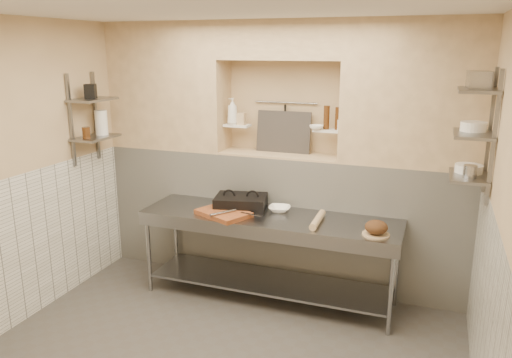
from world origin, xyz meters
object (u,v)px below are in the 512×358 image
at_px(prep_table, 269,240).
at_px(cutting_board, 223,213).
at_px(mixing_bowl, 280,209).
at_px(jug_left, 101,123).
at_px(bottle_soap, 232,111).
at_px(bowl_alcove, 316,127).
at_px(panini_press, 241,203).
at_px(bread_loaf, 376,227).
at_px(rolling_pin, 318,220).

distance_m(prep_table, cutting_board, 0.53).
distance_m(cutting_board, mixing_bowl, 0.58).
bearing_deg(jug_left, cutting_board, -4.38).
distance_m(bottle_soap, jug_left, 1.42).
xyz_separation_m(bottle_soap, bowl_alcove, (0.94, -0.02, -0.12)).
xyz_separation_m(prep_table, panini_press, (-0.35, 0.11, 0.33)).
xyz_separation_m(cutting_board, bowl_alcove, (0.77, 0.64, 0.81)).
height_order(bread_loaf, bottle_soap, bottle_soap).
relative_size(panini_press, rolling_pin, 1.29).
height_order(prep_table, bread_loaf, bread_loaf).
bearing_deg(panini_press, jug_left, 172.56).
height_order(cutting_board, bowl_alcove, bowl_alcove).
bearing_deg(panini_press, mixing_bowl, -3.37).
bearing_deg(cutting_board, rolling_pin, 5.86).
height_order(panini_press, jug_left, jug_left).
bearing_deg(bowl_alcove, prep_table, -123.44).
height_order(prep_table, rolling_pin, rolling_pin).
relative_size(cutting_board, bottle_soap, 1.75).
bearing_deg(bowl_alcove, mixing_bowl, -130.35).
height_order(rolling_pin, bottle_soap, bottle_soap).
height_order(bowl_alcove, jug_left, jug_left).
relative_size(bread_loaf, bottle_soap, 0.71).
relative_size(cutting_board, bowl_alcove, 3.51).
bearing_deg(rolling_pin, cutting_board, -174.14).
xyz_separation_m(mixing_bowl, bowl_alcove, (0.28, 0.33, 0.81)).
distance_m(rolling_pin, jug_left, 2.54).
xyz_separation_m(mixing_bowl, bottle_soap, (-0.66, 0.35, 0.93)).
relative_size(panini_press, jug_left, 2.23).
distance_m(bread_loaf, bottle_soap, 2.01).
xyz_separation_m(panini_press, cutting_board, (-0.09, -0.25, -0.05)).
height_order(panini_press, mixing_bowl, panini_press).
relative_size(prep_table, panini_press, 4.43).
relative_size(cutting_board, rolling_pin, 1.11).
height_order(mixing_bowl, bottle_soap, bottle_soap).
distance_m(mixing_bowl, bowl_alcove, 0.92).
bearing_deg(prep_table, rolling_pin, -4.22).
bearing_deg(mixing_bowl, rolling_pin, -25.67).
relative_size(prep_table, mixing_bowl, 11.69).
relative_size(prep_table, jug_left, 9.87).
bearing_deg(panini_press, rolling_pin, -22.55).
distance_m(rolling_pin, bread_loaf, 0.58).
xyz_separation_m(cutting_board, mixing_bowl, (0.49, 0.31, 0.00)).
xyz_separation_m(bread_loaf, bottle_soap, (-1.67, 0.69, 0.88)).
relative_size(cutting_board, jug_left, 1.92).
xyz_separation_m(prep_table, bottle_soap, (-0.60, 0.53, 1.21)).
xyz_separation_m(prep_table, cutting_board, (-0.43, -0.13, 0.28)).
height_order(panini_press, cutting_board, panini_press).
relative_size(prep_table, rolling_pin, 5.72).
bearing_deg(prep_table, bread_loaf, -8.59).
height_order(cutting_board, jug_left, jug_left).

